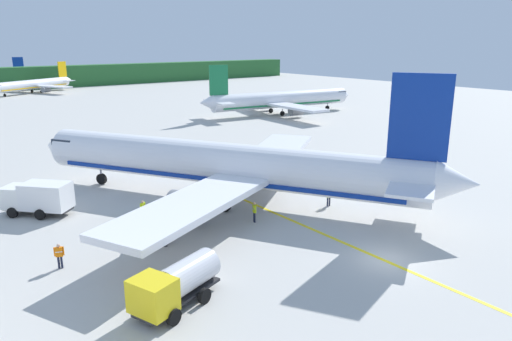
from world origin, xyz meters
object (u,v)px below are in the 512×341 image
(service_truck_fuel, at_px, (176,283))
(crew_loader_right, at_px, (254,210))
(airliner_mid_apron, at_px, (280,100))
(crew_supervisor, at_px, (329,196))
(airliner_foreground, at_px, (228,165))
(airliner_far_taxiway, at_px, (34,85))
(service_truck_baggage, at_px, (38,197))
(crew_loader_left, at_px, (59,254))
(crew_marshaller, at_px, (143,208))
(cargo_container_near, at_px, (157,230))

(service_truck_fuel, bearing_deg, crew_loader_right, 33.40)
(airliner_mid_apron, height_order, crew_loader_right, airliner_mid_apron)
(crew_loader_right, relative_size, crew_supervisor, 1.05)
(airliner_mid_apron, bearing_deg, airliner_foreground, -135.72)
(service_truck_fuel, bearing_deg, airliner_far_taxiway, 79.71)
(service_truck_baggage, relative_size, crew_loader_left, 3.35)
(airliner_foreground, bearing_deg, crew_loader_left, -165.07)
(airliner_far_taxiway, distance_m, service_truck_fuel, 124.49)
(airliner_far_taxiway, distance_m, crew_marshaller, 110.59)
(crew_supervisor, bearing_deg, crew_loader_left, 174.16)
(airliner_foreground, height_order, service_truck_baggage, airliner_foreground)
(airliner_far_taxiway, distance_m, service_truck_baggage, 105.52)
(cargo_container_near, height_order, crew_loader_left, cargo_container_near)
(crew_loader_left, distance_m, crew_loader_right, 14.84)
(service_truck_fuel, distance_m, crew_loader_left, 9.38)
(airliner_mid_apron, xyz_separation_m, service_truck_baggage, (-52.97, -30.54, -1.28))
(service_truck_baggage, bearing_deg, cargo_container_near, -65.23)
(airliner_far_taxiway, distance_m, cargo_container_near, 115.63)
(airliner_foreground, distance_m, crew_supervisor, 9.41)
(airliner_far_taxiway, bearing_deg, crew_supervisor, -91.78)
(service_truck_fuel, relative_size, crew_supervisor, 3.62)
(airliner_foreground, bearing_deg, service_truck_baggage, 154.47)
(airliner_far_taxiway, height_order, crew_loader_left, airliner_far_taxiway)
(service_truck_fuel, bearing_deg, airliner_foreground, 46.24)
(service_truck_fuel, xyz_separation_m, cargo_container_near, (3.06, 8.47, -0.41))
(airliner_mid_apron, xyz_separation_m, crew_supervisor, (-32.15, -44.05, -1.88))
(service_truck_baggage, bearing_deg, airliner_foreground, -25.53)
(service_truck_baggage, bearing_deg, airliner_mid_apron, 29.97)
(airliner_foreground, relative_size, service_truck_fuel, 6.40)
(airliner_far_taxiway, bearing_deg, service_truck_baggage, -103.38)
(airliner_foreground, height_order, cargo_container_near, airliner_foreground)
(airliner_far_taxiway, relative_size, crew_loader_right, 15.35)
(service_truck_baggage, bearing_deg, crew_loader_right, -43.40)
(crew_marshaller, bearing_deg, airliner_foreground, -3.43)
(cargo_container_near, bearing_deg, airliner_far_taxiway, 80.45)
(service_truck_fuel, xyz_separation_m, crew_supervisor, (18.63, 6.32, -0.44))
(airliner_far_taxiway, height_order, service_truck_baggage, airliner_far_taxiway)
(crew_marshaller, relative_size, crew_loader_right, 0.95)
(airliner_mid_apron, bearing_deg, cargo_container_near, -138.71)
(airliner_foreground, distance_m, service_truck_baggage, 16.21)
(airliner_foreground, distance_m, crew_marshaller, 8.47)
(airliner_far_taxiway, xyz_separation_m, service_truck_fuel, (-22.23, -122.49, -0.95))
(airliner_mid_apron, xyz_separation_m, crew_loader_left, (-54.49, -41.77, -1.83))
(airliner_foreground, relative_size, airliner_mid_apron, 1.08)
(airliner_mid_apron, bearing_deg, crew_loader_left, -142.53)
(crew_loader_left, bearing_deg, crew_supervisor, -5.84)
(crew_marshaller, relative_size, crew_loader_left, 0.96)
(airliner_foreground, bearing_deg, crew_supervisor, -46.26)
(crew_marshaller, bearing_deg, service_truck_fuel, -107.60)
(airliner_foreground, bearing_deg, airliner_far_taxiway, 84.85)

